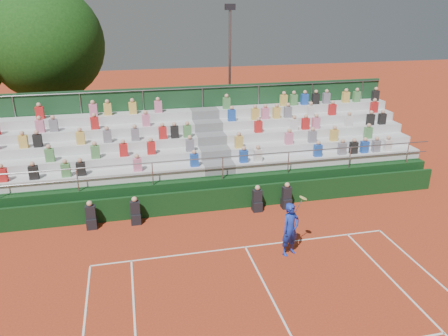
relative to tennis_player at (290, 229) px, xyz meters
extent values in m
plane|color=#AB391C|center=(-1.41, 0.76, -0.99)|extent=(90.00, 90.00, 0.00)
cube|color=white|center=(-1.41, 0.76, -0.98)|extent=(11.00, 0.06, 0.01)
cube|color=white|center=(-1.41, -2.44, -0.98)|extent=(0.06, 6.40, 0.01)
cube|color=black|center=(-1.41, 3.96, -0.49)|extent=(20.00, 0.15, 1.00)
cube|color=black|center=(-6.97, 3.51, -0.77)|extent=(0.40, 0.40, 0.44)
cube|color=black|center=(-6.97, 3.51, -0.29)|extent=(0.38, 0.25, 0.55)
sphere|color=tan|center=(-6.97, 3.51, 0.09)|extent=(0.22, 0.22, 0.22)
cube|color=black|center=(-5.25, 3.51, -0.77)|extent=(0.40, 0.40, 0.44)
cube|color=black|center=(-5.25, 3.51, -0.29)|extent=(0.38, 0.25, 0.55)
sphere|color=tan|center=(-5.25, 3.51, 0.09)|extent=(0.22, 0.22, 0.22)
cube|color=black|center=(-0.13, 3.51, -0.77)|extent=(0.40, 0.40, 0.44)
cube|color=black|center=(-0.13, 3.51, -0.29)|extent=(0.38, 0.25, 0.55)
sphere|color=tan|center=(-0.13, 3.51, 0.09)|extent=(0.22, 0.22, 0.22)
cube|color=black|center=(1.20, 3.51, -0.77)|extent=(0.40, 0.40, 0.44)
cube|color=black|center=(1.20, 3.51, -0.29)|extent=(0.38, 0.25, 0.55)
sphere|color=tan|center=(1.20, 3.51, 0.09)|extent=(0.22, 0.22, 0.22)
cube|color=black|center=(-1.41, 7.06, -0.39)|extent=(20.00, 5.20, 1.20)
cube|color=silver|center=(-6.76, 5.39, 0.42)|extent=(9.30, 0.85, 0.42)
cube|color=silver|center=(3.94, 5.39, 0.42)|extent=(9.30, 0.85, 0.42)
cube|color=slate|center=(-1.41, 5.39, 0.42)|extent=(1.40, 0.85, 0.42)
cube|color=silver|center=(-6.76, 6.24, 0.84)|extent=(9.30, 0.85, 0.42)
cube|color=silver|center=(3.94, 6.24, 0.84)|extent=(9.30, 0.85, 0.42)
cube|color=slate|center=(-1.41, 6.24, 0.84)|extent=(1.40, 0.85, 0.42)
cube|color=silver|center=(-6.76, 7.09, 1.26)|extent=(9.30, 0.85, 0.42)
cube|color=silver|center=(3.94, 7.09, 1.26)|extent=(9.30, 0.85, 0.42)
cube|color=slate|center=(-1.41, 7.09, 1.26)|extent=(1.40, 0.85, 0.42)
cube|color=silver|center=(-6.76, 7.94, 1.68)|extent=(9.30, 0.85, 0.42)
cube|color=silver|center=(3.94, 7.94, 1.68)|extent=(9.30, 0.85, 0.42)
cube|color=slate|center=(-1.41, 7.94, 1.68)|extent=(1.40, 0.85, 0.42)
cube|color=silver|center=(-6.76, 8.79, 2.10)|extent=(9.30, 0.85, 0.42)
cube|color=silver|center=(3.94, 8.79, 2.10)|extent=(9.30, 0.85, 0.42)
cube|color=slate|center=(-1.41, 8.79, 2.10)|extent=(1.40, 0.85, 0.42)
cube|color=#194122|center=(-1.41, 9.31, 1.21)|extent=(20.00, 0.12, 4.40)
cylinder|color=gray|center=(-1.41, 4.51, 1.21)|extent=(20.00, 0.05, 0.05)
cylinder|color=gray|center=(-1.41, 9.21, 3.31)|extent=(20.00, 0.05, 0.05)
cube|color=red|center=(-10.35, 5.24, 0.91)|extent=(0.36, 0.24, 0.56)
cube|color=black|center=(-9.17, 5.24, 0.91)|extent=(0.36, 0.24, 0.56)
cube|color=#4C8C4C|center=(-7.91, 5.24, 0.91)|extent=(0.36, 0.24, 0.56)
cube|color=black|center=(-7.32, 5.24, 0.91)|extent=(0.36, 0.24, 0.56)
cube|color=pink|center=(-4.99, 5.24, 0.91)|extent=(0.36, 0.24, 0.56)
cube|color=#1E4CB2|center=(-2.53, 5.24, 0.91)|extent=(0.36, 0.24, 0.56)
cube|color=#4C8C4C|center=(-8.60, 6.09, 1.33)|extent=(0.36, 0.24, 0.56)
cube|color=#4C8C4C|center=(-6.73, 6.09, 1.33)|extent=(0.36, 0.24, 0.56)
cube|color=red|center=(-5.53, 6.09, 1.33)|extent=(0.36, 0.24, 0.56)
cube|color=red|center=(-4.33, 6.09, 1.33)|extent=(0.36, 0.24, 0.56)
cube|color=slate|center=(-2.58, 6.09, 1.33)|extent=(0.36, 0.24, 0.56)
cube|color=gold|center=(-9.74, 6.94, 1.75)|extent=(0.36, 0.24, 0.56)
cube|color=black|center=(-9.16, 6.94, 1.75)|extent=(0.36, 0.24, 0.56)
cube|color=gold|center=(-7.36, 6.94, 1.75)|extent=(0.36, 0.24, 0.56)
cube|color=slate|center=(-6.20, 6.94, 1.75)|extent=(0.36, 0.24, 0.56)
cube|color=slate|center=(-4.97, 6.94, 1.75)|extent=(0.36, 0.24, 0.56)
cube|color=red|center=(-3.72, 6.94, 1.75)|extent=(0.36, 0.24, 0.56)
cube|color=black|center=(-3.16, 6.94, 1.75)|extent=(0.36, 0.24, 0.56)
cube|color=#4C8C4C|center=(-2.56, 6.94, 1.75)|extent=(0.36, 0.24, 0.56)
cube|color=pink|center=(-9.13, 7.79, 2.17)|extent=(0.36, 0.24, 0.56)
cube|color=slate|center=(-8.54, 7.79, 2.17)|extent=(0.36, 0.24, 0.56)
cube|color=red|center=(-6.75, 7.79, 2.17)|extent=(0.36, 0.24, 0.56)
cube|color=pink|center=(-4.40, 7.79, 2.17)|extent=(0.36, 0.24, 0.56)
cube|color=red|center=(-9.21, 8.64, 2.59)|extent=(0.36, 0.24, 0.56)
cube|color=pink|center=(-6.81, 8.64, 2.59)|extent=(0.36, 0.24, 0.56)
cube|color=gold|center=(-6.14, 8.64, 2.59)|extent=(0.36, 0.24, 0.56)
cube|color=gold|center=(-4.97, 8.64, 2.59)|extent=(0.36, 0.24, 0.56)
cube|color=pink|center=(-3.73, 8.64, 2.59)|extent=(0.36, 0.24, 0.56)
cube|color=#1E4CB2|center=(-0.28, 5.24, 0.91)|extent=(0.36, 0.24, 0.56)
cube|color=silver|center=(0.39, 5.24, 0.91)|extent=(0.36, 0.24, 0.56)
cube|color=#1E4CB2|center=(3.32, 5.24, 0.91)|extent=(0.36, 0.24, 0.56)
cube|color=slate|center=(4.55, 5.24, 0.91)|extent=(0.36, 0.24, 0.56)
cube|color=black|center=(5.15, 5.24, 0.91)|extent=(0.36, 0.24, 0.56)
cube|color=#1E4CB2|center=(5.72, 5.24, 0.91)|extent=(0.36, 0.24, 0.56)
cube|color=slate|center=(6.34, 5.24, 0.91)|extent=(0.36, 0.24, 0.56)
cube|color=silver|center=(6.96, 5.24, 0.91)|extent=(0.36, 0.24, 0.56)
cube|color=gold|center=(-0.29, 6.09, 1.33)|extent=(0.36, 0.24, 0.56)
cube|color=pink|center=(2.18, 6.09, 1.33)|extent=(0.36, 0.24, 0.56)
cube|color=slate|center=(3.38, 6.09, 1.33)|extent=(0.36, 0.24, 0.56)
cube|color=gold|center=(4.51, 6.09, 1.33)|extent=(0.36, 0.24, 0.56)
cube|color=#4C8C4C|center=(6.35, 6.09, 1.33)|extent=(0.36, 0.24, 0.56)
cube|color=red|center=(0.91, 6.94, 1.75)|extent=(0.36, 0.24, 0.56)
cube|color=silver|center=(2.74, 6.94, 1.75)|extent=(0.36, 0.24, 0.56)
cube|color=red|center=(3.35, 6.94, 1.75)|extent=(0.36, 0.24, 0.56)
cube|color=pink|center=(3.91, 6.94, 1.75)|extent=(0.36, 0.24, 0.56)
cube|color=silver|center=(5.69, 6.94, 1.75)|extent=(0.36, 0.24, 0.56)
cube|color=black|center=(6.92, 6.94, 1.75)|extent=(0.36, 0.24, 0.56)
cube|color=black|center=(7.58, 6.94, 1.75)|extent=(0.36, 0.24, 0.56)
cube|color=#1E4CB2|center=(-0.22, 7.79, 2.17)|extent=(0.36, 0.24, 0.56)
cube|color=gold|center=(0.98, 7.79, 2.17)|extent=(0.36, 0.24, 0.56)
cube|color=pink|center=(1.51, 7.79, 2.17)|extent=(0.36, 0.24, 0.56)
cube|color=gold|center=(2.11, 7.79, 2.17)|extent=(0.36, 0.24, 0.56)
cube|color=slate|center=(2.72, 7.79, 2.17)|extent=(0.36, 0.24, 0.56)
cube|color=silver|center=(3.95, 7.79, 2.17)|extent=(0.36, 0.24, 0.56)
cube|color=red|center=(5.16, 7.79, 2.17)|extent=(0.36, 0.24, 0.56)
cube|color=red|center=(7.57, 7.79, 2.17)|extent=(0.36, 0.24, 0.56)
cube|color=#4C8C4C|center=(-0.28, 8.64, 2.59)|extent=(0.36, 0.24, 0.56)
cube|color=gold|center=(2.79, 8.64, 2.59)|extent=(0.36, 0.24, 0.56)
cube|color=#4C8C4C|center=(3.33, 8.64, 2.59)|extent=(0.36, 0.24, 0.56)
cube|color=#1E4CB2|center=(3.95, 8.64, 2.59)|extent=(0.36, 0.24, 0.56)
cube|color=black|center=(4.58, 8.64, 2.59)|extent=(0.36, 0.24, 0.56)
cube|color=slate|center=(5.19, 8.64, 2.59)|extent=(0.36, 0.24, 0.56)
cube|color=gold|center=(6.32, 8.64, 2.59)|extent=(0.36, 0.24, 0.56)
cube|color=#4C8C4C|center=(6.97, 8.64, 2.59)|extent=(0.36, 0.24, 0.56)
cube|color=black|center=(8.09, 8.64, 2.59)|extent=(0.36, 0.24, 0.56)
imported|color=#1630AC|center=(0.00, 0.00, 0.00)|extent=(0.84, 0.71, 1.96)
cylinder|color=gray|center=(0.25, 0.00, 0.86)|extent=(0.26, 0.03, 0.51)
cylinder|color=#E5D866|center=(0.40, 0.00, 1.16)|extent=(0.26, 0.28, 0.14)
cylinder|color=#371F14|center=(-9.41, 14.39, 0.82)|extent=(0.50, 0.50, 3.60)
sphere|color=#12370F|center=(-9.41, 14.39, 5.21)|extent=(6.49, 6.49, 6.49)
cylinder|color=gray|center=(1.04, 13.43, 2.98)|extent=(0.16, 0.16, 7.92)
cube|color=black|center=(1.04, 13.43, 7.11)|extent=(0.60, 0.25, 0.35)
camera|label=1|loc=(-5.27, -12.61, 7.51)|focal=35.00mm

